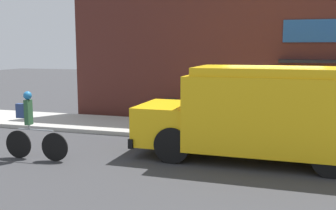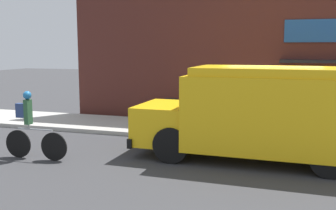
% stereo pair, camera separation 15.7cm
% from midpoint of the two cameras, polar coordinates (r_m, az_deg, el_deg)
% --- Properties ---
extents(ground_plane, '(70.00, 70.00, 0.00)m').
position_cam_midpoint_polar(ground_plane, '(11.63, 15.06, -5.89)').
color(ground_plane, '#38383A').
extents(sidewalk, '(28.00, 2.68, 0.13)m').
position_cam_midpoint_polar(sidewalk, '(12.92, 15.36, -4.19)').
color(sidewalk, '#ADAAA3').
rests_on(sidewalk, ground_plane).
extents(storefront, '(15.73, 0.81, 5.42)m').
position_cam_midpoint_polar(storefront, '(14.33, 16.32, 7.63)').
color(storefront, '#4C231E').
rests_on(storefront, ground_plane).
extents(school_bus, '(5.86, 2.63, 2.33)m').
position_cam_midpoint_polar(school_bus, '(9.95, 14.16, -1.08)').
color(school_bus, yellow).
rests_on(school_bus, ground_plane).
extents(cyclist, '(1.76, 0.21, 1.73)m').
position_cam_midpoint_polar(cyclist, '(10.44, -18.85, -3.09)').
color(cyclist, black).
rests_on(cyclist, ground_plane).
extents(trash_bin, '(0.50, 0.50, 0.82)m').
position_cam_midpoint_polar(trash_bin, '(14.39, 0.75, -0.71)').
color(trash_bin, '#2D5138').
rests_on(trash_bin, sidewalk).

